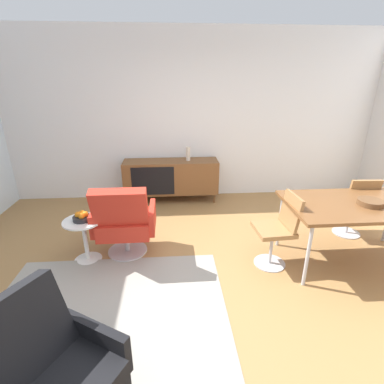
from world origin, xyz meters
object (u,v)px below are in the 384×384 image
at_px(armchair_black_shell, 44,381).
at_px(side_table_round, 85,236).
at_px(wooden_bowl_on_table, 370,203).
at_px(fruit_bowl, 82,217).
at_px(vase_cobalt, 188,154).
at_px(sideboard, 171,177).
at_px(lounge_chair_red, 124,220).
at_px(dining_chair_near_window, 279,228).
at_px(dining_table, 360,207).
at_px(dining_chair_back_right, 355,204).

bearing_deg(armchair_black_shell, side_table_round, 98.92).
height_order(wooden_bowl_on_table, fruit_bowl, wooden_bowl_on_table).
height_order(vase_cobalt, fruit_bowl, vase_cobalt).
xyz_separation_m(sideboard, side_table_round, (-1.01, -1.74, -0.12)).
distance_m(vase_cobalt, lounge_chair_red, 1.91).
bearing_deg(wooden_bowl_on_table, armchair_black_shell, -151.53).
bearing_deg(sideboard, lounge_chair_red, -108.63).
distance_m(dining_chair_near_window, side_table_round, 2.21).
bearing_deg(side_table_round, vase_cobalt, 53.05).
bearing_deg(armchair_black_shell, dining_chair_near_window, 40.32).
xyz_separation_m(armchair_black_shell, fruit_bowl, (-0.29, 1.86, 0.10)).
xyz_separation_m(vase_cobalt, lounge_chair_red, (-0.86, -1.67, -0.37)).
bearing_deg(fruit_bowl, armchair_black_shell, -81.10).
distance_m(armchair_black_shell, side_table_round, 1.89).
relative_size(dining_table, lounge_chair_red, 1.69).
height_order(vase_cobalt, lounge_chair_red, vase_cobalt).
bearing_deg(sideboard, fruit_bowl, -120.16).
bearing_deg(sideboard, vase_cobalt, 0.36).
xyz_separation_m(dining_chair_back_right, dining_chair_near_window, (-1.24, -0.55, 0.00)).
height_order(lounge_chair_red, fruit_bowl, lounge_chair_red).
height_order(dining_table, side_table_round, dining_table).
xyz_separation_m(wooden_bowl_on_table, fruit_bowl, (-3.15, 0.31, -0.21)).
bearing_deg(sideboard, side_table_round, -120.16).
bearing_deg(fruit_bowl, lounge_chair_red, 9.22).
xyz_separation_m(sideboard, dining_table, (2.07, -1.99, 0.26)).
xyz_separation_m(sideboard, lounge_chair_red, (-0.56, -1.67, 0.03)).
xyz_separation_m(dining_table, lounge_chair_red, (-2.64, 0.32, -0.23)).
distance_m(sideboard, lounge_chair_red, 1.76).
bearing_deg(fruit_bowl, vase_cobalt, 53.05).
relative_size(dining_table, fruit_bowl, 8.00).
distance_m(vase_cobalt, dining_table, 2.67).
distance_m(dining_chair_near_window, armchair_black_shell, 2.50).
bearing_deg(dining_chair_near_window, lounge_chair_red, 169.75).
height_order(lounge_chair_red, side_table_round, lounge_chair_red).
height_order(dining_table, lounge_chair_red, lounge_chair_red).
xyz_separation_m(wooden_bowl_on_table, dining_chair_back_right, (0.28, 0.62, -0.30)).
distance_m(wooden_bowl_on_table, armchair_black_shell, 3.27).
distance_m(wooden_bowl_on_table, lounge_chair_red, 2.75).
relative_size(dining_chair_back_right, armchair_black_shell, 0.90).
bearing_deg(sideboard, wooden_bowl_on_table, -43.69).
bearing_deg(dining_chair_near_window, wooden_bowl_on_table, -3.88).
distance_m(sideboard, dining_table, 2.88).
xyz_separation_m(vase_cobalt, fruit_bowl, (-1.31, -1.74, -0.27)).
distance_m(dining_chair_near_window, lounge_chair_red, 1.78).
xyz_separation_m(sideboard, vase_cobalt, (0.30, 0.00, 0.40)).
distance_m(dining_chair_back_right, fruit_bowl, 3.45).
bearing_deg(wooden_bowl_on_table, fruit_bowl, 174.42).
bearing_deg(sideboard, dining_chair_back_right, -30.51).
xyz_separation_m(wooden_bowl_on_table, armchair_black_shell, (-2.86, -1.55, -0.30)).
distance_m(vase_cobalt, armchair_black_shell, 3.76).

